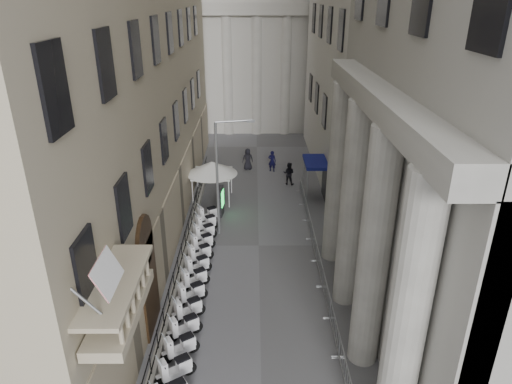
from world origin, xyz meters
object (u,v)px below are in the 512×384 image
info_kiosk (221,201)px  pedestrian_a (272,161)px  security_tent (212,168)px  pedestrian_b (289,173)px  street_lamp (221,170)px

info_kiosk → pedestrian_a: info_kiosk is taller
security_tent → pedestrian_a: 7.56m
security_tent → pedestrian_b: 6.68m
security_tent → street_lamp: street_lamp is taller
security_tent → pedestrian_a: (4.60, 5.79, -1.58)m
street_lamp → pedestrian_a: bearing=60.6°
info_kiosk → pedestrian_a: (3.82, 8.37, -0.13)m
security_tent → info_kiosk: size_ratio=1.78×
street_lamp → security_tent: bearing=90.3°
security_tent → pedestrian_b: size_ratio=2.01×
street_lamp → pedestrian_a: 11.98m
pedestrian_b → info_kiosk: bearing=65.3°
street_lamp → pedestrian_a: (3.51, 10.94, -3.40)m
pedestrian_b → security_tent: bearing=44.4°
security_tent → street_lamp: 5.57m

